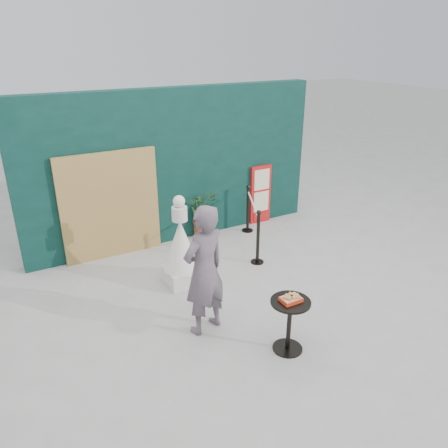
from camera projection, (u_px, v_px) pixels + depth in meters
ground at (263, 312)px, 6.62m from camera, size 60.00×60.00×0.00m
back_wall at (176, 166)px, 8.55m from camera, size 6.00×0.30×3.00m
bamboo_fence at (111, 206)px, 7.95m from camera, size 1.80×0.08×2.00m
woman at (204, 271)px, 5.87m from camera, size 0.78×0.62×1.88m
menu_board at (261, 195)px, 9.58m from camera, size 0.50×0.07×1.30m
statue at (181, 249)px, 7.14m from camera, size 0.61×0.61×1.57m
cafe_table at (290, 318)px, 5.63m from camera, size 0.52×0.52×0.75m
food_basket at (291, 298)px, 5.52m from camera, size 0.26×0.19×0.11m
planter at (202, 209)px, 8.90m from camera, size 0.61×0.53×1.03m
stanchion_barrier at (253, 223)px, 8.53m from camera, size 0.84×1.54×1.03m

